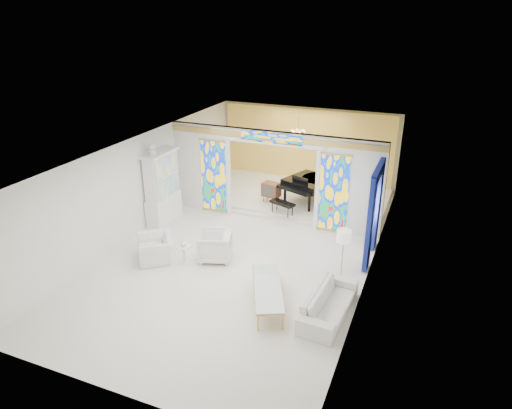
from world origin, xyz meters
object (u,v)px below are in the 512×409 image
at_px(china_cabinet, 162,188).
at_px(armchair_right, 215,246).
at_px(sofa, 329,303).
at_px(grand_piano, 314,183).
at_px(armchair_left, 155,248).
at_px(tv_console, 271,190).
at_px(coffee_table, 268,288).

xyz_separation_m(china_cabinet, armchair_right, (2.64, -1.59, -0.76)).
distance_m(sofa, grand_piano, 6.24).
height_order(china_cabinet, grand_piano, china_cabinet).
distance_m(armchair_left, tv_console, 4.98).
bearing_deg(sofa, china_cabinet, 68.92).
relative_size(armchair_right, sofa, 0.42).
bearing_deg(sofa, armchair_right, 73.90).
bearing_deg(armchair_left, coffee_table, 39.63).
xyz_separation_m(china_cabinet, tv_console, (2.80, 2.47, -0.54)).
relative_size(china_cabinet, coffee_table, 1.26).
bearing_deg(armchair_right, grand_piano, 143.38).
xyz_separation_m(armchair_left, sofa, (5.05, -0.65, -0.03)).
xyz_separation_m(sofa, tv_console, (-3.37, 5.34, 0.32)).
relative_size(sofa, grand_piano, 0.77).
distance_m(coffee_table, grand_piano, 6.06).
distance_m(armchair_right, grand_piano, 4.87).
bearing_deg(armchair_right, sofa, 51.75).
height_order(china_cabinet, tv_console, china_cabinet).
xyz_separation_m(armchair_left, armchair_right, (1.52, 0.63, 0.07)).
height_order(coffee_table, grand_piano, grand_piano).
height_order(armchair_left, sofa, armchair_left).
distance_m(sofa, tv_console, 6.32).
relative_size(armchair_right, grand_piano, 0.33).
distance_m(china_cabinet, armchair_left, 2.62).
height_order(armchair_left, coffee_table, armchair_left).
xyz_separation_m(armchair_right, tv_console, (0.16, 4.06, 0.22)).
bearing_deg(tv_console, armchair_right, -81.20).
bearing_deg(grand_piano, china_cabinet, -123.14).
xyz_separation_m(coffee_table, grand_piano, (-0.57, 6.01, 0.47)).
height_order(armchair_left, armchair_right, armchair_right).
xyz_separation_m(china_cabinet, coffee_table, (4.74, -3.00, -0.74)).
relative_size(armchair_left, armchair_right, 1.16).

